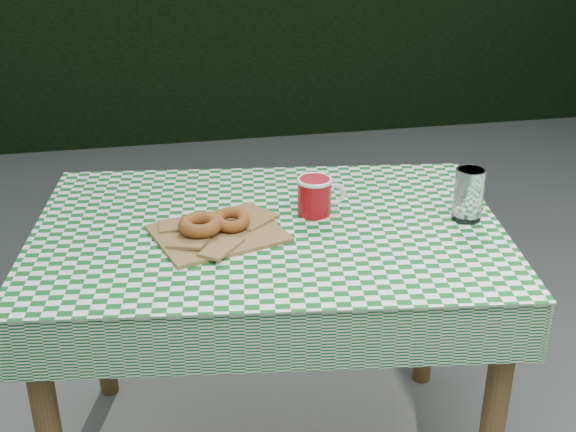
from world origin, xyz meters
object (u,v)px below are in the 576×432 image
object	(u,v)px
table	(270,350)
coffee_mug	(314,196)
paper_bag	(218,232)
drinking_glass	(469,194)

from	to	relation	value
table	coffee_mug	distance (m)	0.45
table	coffee_mug	size ratio (longest dim) A/B	6.65
paper_bag	table	bearing A→B (deg)	10.04
table	coffee_mug	bearing A→B (deg)	30.04
paper_bag	coffee_mug	size ratio (longest dim) A/B	1.71
paper_bag	drinking_glass	distance (m)	0.65
paper_bag	drinking_glass	size ratio (longest dim) A/B	2.19
coffee_mug	table	bearing A→B (deg)	-160.68
paper_bag	coffee_mug	bearing A→B (deg)	16.53
coffee_mug	drinking_glass	bearing A→B (deg)	-18.90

